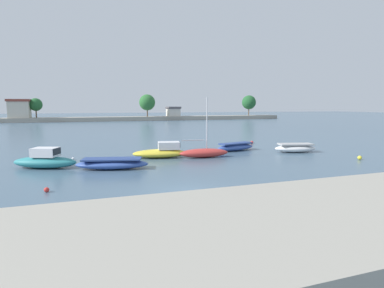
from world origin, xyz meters
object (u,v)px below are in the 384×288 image
at_px(moored_boat_5, 295,148).
at_px(mooring_buoy_3, 360,158).
at_px(moored_boat_1, 112,164).
at_px(moored_boat_3, 204,153).
at_px(mooring_buoy_1, 73,159).
at_px(mooring_buoy_2, 47,190).
at_px(mooring_buoy_0, 214,152).
at_px(moored_boat_2, 162,152).
at_px(moored_boat_0, 45,160).
at_px(moored_boat_4, 236,147).
at_px(mooring_buoy_4, 252,142).

distance_m(moored_boat_5, mooring_buoy_3, 6.35).
relative_size(moored_boat_1, moored_boat_5, 1.24).
relative_size(moored_boat_3, mooring_buoy_1, 22.89).
xyz_separation_m(moored_boat_1, mooring_buoy_2, (-4.06, -5.50, -0.26)).
bearing_deg(moored_boat_5, mooring_buoy_0, -178.66).
bearing_deg(mooring_buoy_2, mooring_buoy_0, 34.53).
distance_m(moored_boat_1, moored_boat_2, 6.35).
relative_size(moored_boat_5, mooring_buoy_1, 18.93).
height_order(moored_boat_1, moored_boat_5, moored_boat_5).
xyz_separation_m(moored_boat_5, mooring_buoy_2, (-23.20, -8.18, -0.30)).
distance_m(moored_boat_0, mooring_buoy_3, 27.31).
bearing_deg(mooring_buoy_2, moored_boat_2, 46.68).
bearing_deg(mooring_buoy_1, moored_boat_4, 1.72).
height_order(moored_boat_1, moored_boat_4, moored_boat_4).
bearing_deg(moored_boat_2, mooring_buoy_0, 15.29).
xyz_separation_m(moored_boat_0, moored_boat_2, (9.92, 1.91, -0.07)).
relative_size(moored_boat_3, mooring_buoy_0, 16.27).
bearing_deg(moored_boat_4, mooring_buoy_1, 168.21).
relative_size(moored_boat_2, mooring_buoy_0, 15.64).
relative_size(moored_boat_0, mooring_buoy_2, 18.35).
bearing_deg(moored_boat_5, moored_boat_3, -166.89).
distance_m(moored_boat_2, mooring_buoy_1, 8.10).
relative_size(moored_boat_0, moored_boat_2, 0.98).
bearing_deg(moored_boat_0, mooring_buoy_2, -60.60).
distance_m(moored_boat_2, mooring_buoy_3, 18.32).
distance_m(moored_boat_3, mooring_buoy_4, 12.28).
relative_size(moored_boat_1, moored_boat_4, 1.16).
xyz_separation_m(mooring_buoy_1, mooring_buoy_2, (-0.99, -10.75, 0.02)).
distance_m(moored_boat_3, mooring_buoy_1, 12.10).
bearing_deg(mooring_buoy_1, moored_boat_2, -8.78).
height_order(moored_boat_2, mooring_buoy_0, moored_boat_2).
bearing_deg(moored_boat_0, moored_boat_3, 25.03).
xyz_separation_m(moored_boat_4, mooring_buoy_3, (8.17, -8.83, -0.22)).
xyz_separation_m(moored_boat_1, mooring_buoy_1, (-3.08, 5.25, -0.28)).
xyz_separation_m(mooring_buoy_0, mooring_buoy_3, (11.27, -7.61, 0.02)).
xyz_separation_m(moored_boat_0, moored_boat_4, (18.64, 3.64, -0.19)).
height_order(moored_boat_1, mooring_buoy_0, moored_boat_1).
height_order(moored_boat_3, mooring_buoy_4, moored_boat_3).
bearing_deg(mooring_buoy_1, moored_boat_3, -11.92).
distance_m(moored_boat_1, moored_boat_4, 14.80).
bearing_deg(moored_boat_2, mooring_buoy_3, -12.80).
height_order(mooring_buoy_0, mooring_buoy_3, mooring_buoy_3).
xyz_separation_m(moored_boat_3, moored_boat_5, (10.38, -0.07, -0.01)).
height_order(moored_boat_2, mooring_buoy_3, moored_boat_2).
bearing_deg(moored_boat_2, mooring_buoy_1, -178.78).
xyz_separation_m(moored_boat_0, mooring_buoy_2, (0.94, -7.61, -0.46)).
relative_size(moored_boat_0, mooring_buoy_1, 21.61).
height_order(moored_boat_4, mooring_buoy_3, moored_boat_4).
relative_size(moored_boat_4, moored_boat_5, 1.08).
distance_m(moored_boat_4, mooring_buoy_3, 12.03).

